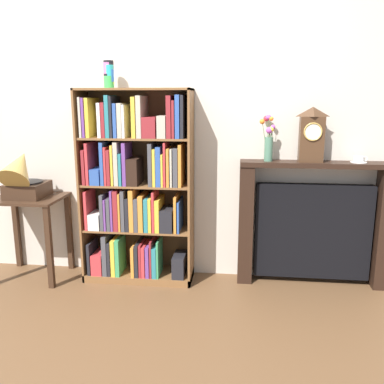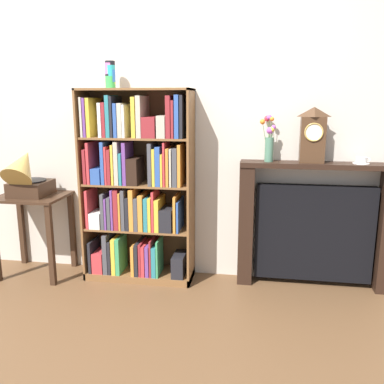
# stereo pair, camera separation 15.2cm
# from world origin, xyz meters

# --- Properties ---
(ground_plane) EXTENTS (8.35, 6.40, 0.02)m
(ground_plane) POSITION_xyz_m (0.00, 0.00, -0.01)
(ground_plane) COLOR brown
(wall_back) EXTENTS (5.35, 0.08, 2.60)m
(wall_back) POSITION_xyz_m (0.27, 0.31, 1.30)
(wall_back) COLOR beige
(wall_back) RESTS_ON ground
(bookshelf) EXTENTS (0.92, 0.33, 1.61)m
(bookshelf) POSITION_xyz_m (-0.01, 0.09, 0.77)
(bookshelf) COLOR brown
(bookshelf) RESTS_ON ground
(cup_stack) EXTENTS (0.08, 0.08, 0.22)m
(cup_stack) POSITION_xyz_m (-0.21, 0.13, 1.72)
(cup_stack) COLOR green
(cup_stack) RESTS_ON bookshelf
(side_table_left) EXTENTS (0.57, 0.47, 0.72)m
(side_table_left) POSITION_xyz_m (-0.93, 0.03, 0.54)
(side_table_left) COLOR #382316
(side_table_left) RESTS_ON ground
(gramophone) EXTENTS (0.30, 0.45, 0.47)m
(gramophone) POSITION_xyz_m (-0.93, -0.03, 0.91)
(gramophone) COLOR #382316
(gramophone) RESTS_ON side_table_left
(fireplace_mantel) EXTENTS (1.23, 0.20, 1.04)m
(fireplace_mantel) POSITION_xyz_m (1.46, 0.18, 0.51)
(fireplace_mantel) COLOR black
(fireplace_mantel) RESTS_ON ground
(mantel_clock) EXTENTS (0.19, 0.11, 0.43)m
(mantel_clock) POSITION_xyz_m (1.40, 0.16, 1.26)
(mantel_clock) COLOR #472D1C
(mantel_clock) RESTS_ON fireplace_mantel
(flower_vase) EXTENTS (0.13, 0.13, 0.37)m
(flower_vase) POSITION_xyz_m (1.07, 0.17, 1.21)
(flower_vase) COLOR #4C7A60
(flower_vase) RESTS_ON fireplace_mantel
(teacup_with_saucer) EXTENTS (0.13, 0.13, 0.05)m
(teacup_with_saucer) POSITION_xyz_m (1.78, 0.16, 1.06)
(teacup_with_saucer) COLOR white
(teacup_with_saucer) RESTS_ON fireplace_mantel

